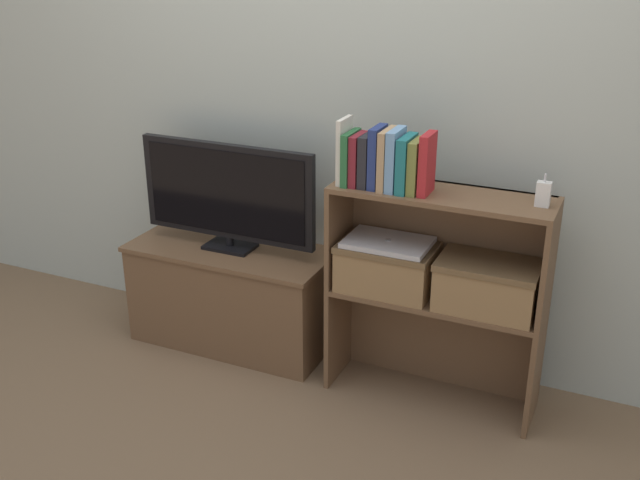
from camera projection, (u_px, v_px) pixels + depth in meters
name	position (u px, v px, depth m)	size (l,w,h in m)	color
ground_plane	(307.00, 384.00, 3.18)	(16.00, 16.00, 0.00)	brown
wall_back	(349.00, 83.00, 3.08)	(10.00, 0.05, 2.40)	#B2BCB2
tv_stand	(233.00, 295.00, 3.43)	(0.92, 0.41, 0.47)	brown
tv	(227.00, 194.00, 3.24)	(0.83, 0.14, 0.48)	black
bookshelf_lower_tier	(437.00, 328.00, 3.04)	(0.84, 0.27, 0.45)	brown
bookshelf_upper_tier	(444.00, 228.00, 2.87)	(0.84, 0.27, 0.43)	brown
book_ivory	(344.00, 151.00, 2.83)	(0.02, 0.12, 0.25)	silver
book_forest	(351.00, 158.00, 2.83)	(0.03, 0.14, 0.20)	#286638
book_maroon	(358.00, 159.00, 2.82)	(0.03, 0.13, 0.20)	maroon
book_charcoal	(368.00, 160.00, 2.80)	(0.04, 0.13, 0.20)	#232328
book_navy	(377.00, 157.00, 2.78)	(0.03, 0.13, 0.23)	navy
book_tan	(387.00, 159.00, 2.77)	(0.03, 0.15, 0.23)	tan
book_skyblue	(395.00, 160.00, 2.76)	(0.03, 0.14, 0.23)	#709ECC
book_teal	(406.00, 164.00, 2.74)	(0.04, 0.15, 0.21)	#1E7075
book_olive	(416.00, 166.00, 2.73)	(0.03, 0.13, 0.20)	olive
book_crimson	(427.00, 164.00, 2.71)	(0.03, 0.12, 0.23)	#B22328
baby_monitor	(543.00, 194.00, 2.61)	(0.05, 0.04, 0.12)	white
storage_basket_left	(387.00, 265.00, 2.95)	(0.38, 0.24, 0.19)	#937047
storage_basket_right	(488.00, 283.00, 2.80)	(0.38, 0.24, 0.19)	#937047
laptop	(388.00, 242.00, 2.92)	(0.33, 0.22, 0.02)	#BCBCC1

